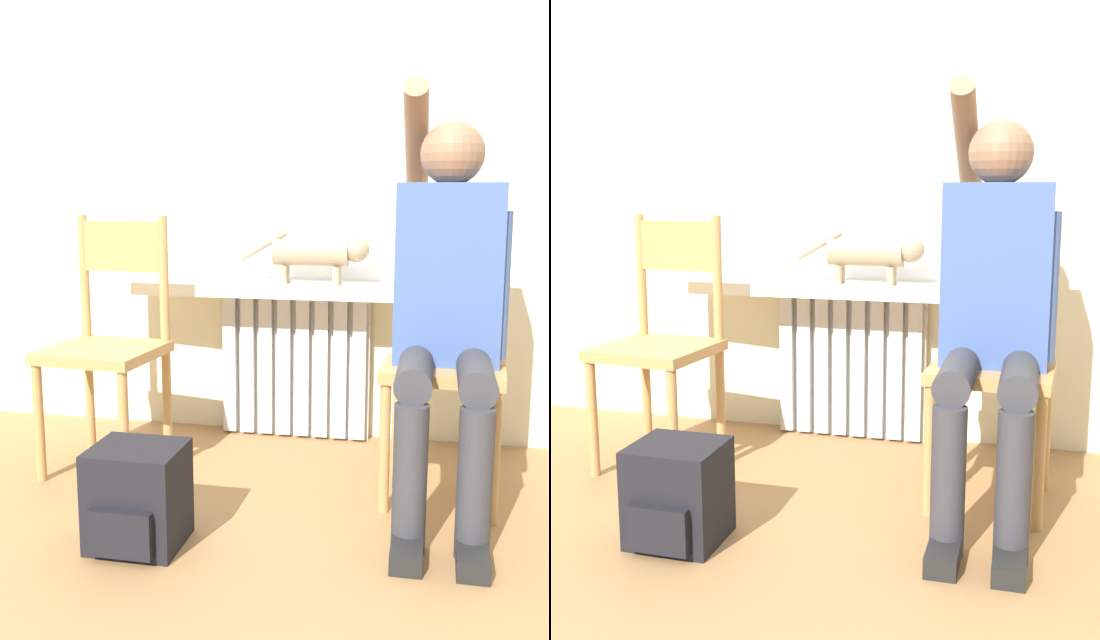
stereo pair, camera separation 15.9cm
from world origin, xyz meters
The scene contains 10 objects.
ground_plane centered at (0.00, 0.00, 0.00)m, with size 12.00×12.00×0.00m, color olive.
wall_with_window centered at (0.00, 1.23, 1.35)m, with size 7.00×0.06×2.70m.
radiator centered at (0.00, 1.15, 0.31)m, with size 0.63×0.08×0.62m.
windowsill centered at (0.00, 1.06, 0.65)m, with size 1.28×0.27×0.05m.
window_glass centered at (0.00, 1.20, 1.32)m, with size 1.23×0.01×1.30m.
chair_left centered at (-0.61, 0.64, 0.49)m, with size 0.42×0.42×0.95m.
chair_right centered at (0.62, 0.64, 0.49)m, with size 0.42×0.42×0.95m.
person centered at (0.61, 0.53, 0.71)m, with size 0.36×0.99×1.39m.
cat centered at (0.12, 1.04, 0.80)m, with size 0.52×0.10×0.22m.
backpack centered at (-0.26, 0.05, 0.15)m, with size 0.26×0.27×0.30m.
Camera 1 is at (0.58, -1.89, 1.03)m, focal length 42.00 mm.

